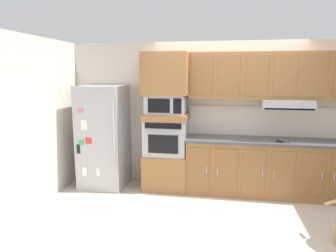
{
  "coord_description": "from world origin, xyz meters",
  "views": [
    {
      "loc": [
        -0.09,
        -4.19,
        1.97
      ],
      "look_at": [
        -0.84,
        0.03,
        1.22
      ],
      "focal_mm": 32.3,
      "sensor_mm": 36.0,
      "label": 1
    }
  ],
  "objects_px": {
    "microwave": "(166,104)",
    "screwdriver": "(280,141)",
    "built_in_oven": "(166,137)",
    "refrigerator": "(103,137)"
  },
  "relations": [
    {
      "from": "built_in_oven",
      "to": "screwdriver",
      "type": "height_order",
      "value": "built_in_oven"
    },
    {
      "from": "built_in_oven",
      "to": "refrigerator",
      "type": "bearing_deg",
      "value": -176.48
    },
    {
      "from": "microwave",
      "to": "built_in_oven",
      "type": "bearing_deg",
      "value": 179.23
    },
    {
      "from": "refrigerator",
      "to": "built_in_oven",
      "type": "distance_m",
      "value": 1.1
    },
    {
      "from": "refrigerator",
      "to": "screwdriver",
      "type": "bearing_deg",
      "value": -1.51
    },
    {
      "from": "screwdriver",
      "to": "microwave",
      "type": "bearing_deg",
      "value": 175.45
    },
    {
      "from": "built_in_oven",
      "to": "microwave",
      "type": "bearing_deg",
      "value": -0.77
    },
    {
      "from": "microwave",
      "to": "screwdriver",
      "type": "bearing_deg",
      "value": -4.55
    },
    {
      "from": "refrigerator",
      "to": "built_in_oven",
      "type": "xyz_separation_m",
      "value": [
        1.1,
        0.07,
        0.02
      ]
    },
    {
      "from": "microwave",
      "to": "screwdriver",
      "type": "xyz_separation_m",
      "value": [
        1.82,
        -0.14,
        -0.53
      ]
    }
  ]
}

